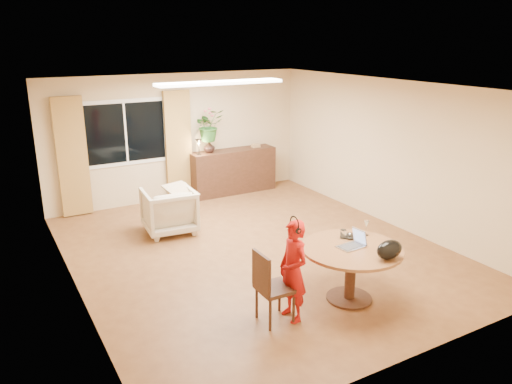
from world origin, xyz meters
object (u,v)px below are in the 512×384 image
(dining_table, at_px, (351,259))
(child, at_px, (293,271))
(armchair, at_px, (169,211))
(sideboard, at_px, (233,171))
(dining_chair, at_px, (275,286))

(dining_table, distance_m, child, 0.90)
(dining_table, relative_size, armchair, 1.48)
(armchair, relative_size, sideboard, 0.46)
(armchair, bearing_deg, child, 100.44)
(dining_chair, relative_size, sideboard, 0.48)
(child, distance_m, armchair, 3.44)
(child, height_order, sideboard, child)
(child, bearing_deg, dining_chair, -104.26)
(sideboard, bearing_deg, dining_table, -99.51)
(dining_table, bearing_deg, dining_chair, 177.74)
(dining_table, distance_m, sideboard, 5.02)
(child, bearing_deg, dining_table, 90.18)
(dining_chair, bearing_deg, child, -13.04)
(armchair, height_order, sideboard, sideboard)
(dining_table, bearing_deg, sideboard, 80.49)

